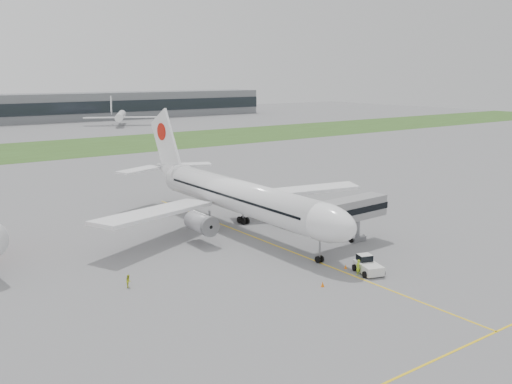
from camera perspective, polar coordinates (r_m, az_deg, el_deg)
ground at (r=86.19m, az=-0.38°, el=-4.46°), size 600.00×600.00×0.00m
apron_markings at (r=82.35m, az=1.65°, el=-5.24°), size 70.00×70.00×0.04m
grass_strip at (r=194.87m, az=-21.45°, el=3.88°), size 600.00×50.00×0.02m
airliner at (r=88.69m, az=-2.22°, el=-0.23°), size 48.13×53.95×17.88m
pushback_tug at (r=72.09m, az=11.08°, el=-7.18°), size 3.72×4.56×2.07m
jet_bridge at (r=80.63m, az=8.71°, el=-1.97°), size 14.96×4.99×6.92m
safety_cone_left at (r=66.90m, az=6.68°, el=-9.15°), size 0.44×0.44×0.60m
safety_cone_right at (r=73.17m, az=8.95°, el=-7.38°), size 0.39×0.39×0.53m
ground_crew_near at (r=71.18m, az=10.17°, el=-7.40°), size 0.76×0.56×1.91m
ground_crew_far at (r=67.79m, az=-12.62°, el=-8.67°), size 0.81×0.90×1.51m
distant_aircraft_right at (r=277.34m, az=-13.35°, el=6.50°), size 43.55×41.72×12.95m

